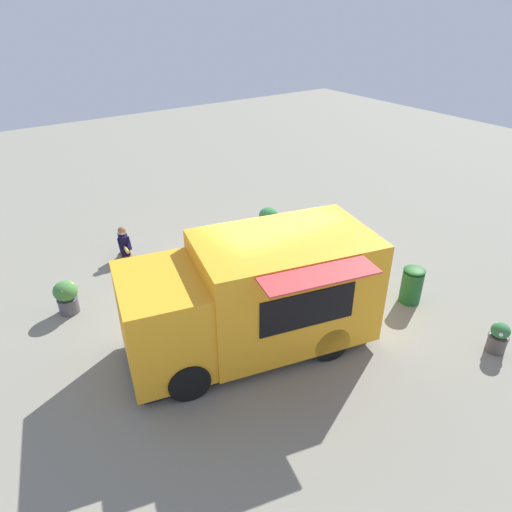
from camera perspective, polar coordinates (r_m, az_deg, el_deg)
ground_plane at (r=10.64m, az=0.49°, el=-5.76°), size 40.00×40.00×0.00m
food_truck at (r=8.84m, az=-0.26°, el=-5.26°), size 3.45×5.05×2.29m
person_customer at (r=12.68m, az=-15.89°, el=1.13°), size 0.77×0.53×0.92m
planter_flowering_near at (r=13.65m, az=1.55°, el=4.50°), size 0.57×0.57×0.75m
planter_flowering_far at (r=10.30m, az=27.71°, el=-8.86°), size 0.39×0.39×0.65m
planter_flowering_side at (r=10.93m, az=-22.31°, el=-4.58°), size 0.52×0.52×0.77m
trash_bin at (r=11.03m, az=18.65°, el=-3.37°), size 0.48×0.48×0.87m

